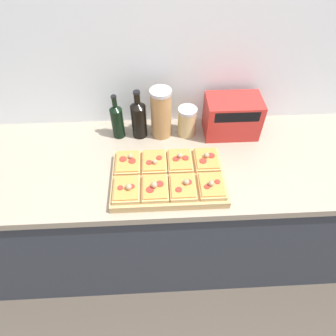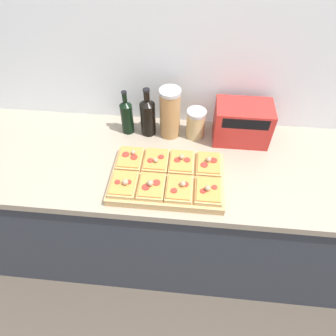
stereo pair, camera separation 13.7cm
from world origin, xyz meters
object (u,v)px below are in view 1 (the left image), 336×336
Objects in this scene: toaster_oven at (232,116)px; wine_bottle at (139,118)px; cutting_board at (168,178)px; olive_oil_bottle at (117,120)px; grain_jar_tall at (161,113)px; grain_jar_short at (187,121)px.

wine_bottle is at bearing 179.90° from toaster_oven.
olive_oil_bottle is at bearing 126.36° from cutting_board.
olive_oil_bottle is 0.91× the size of grain_jar_tall.
grain_jar_tall is (0.11, 0.00, 0.03)m from wine_bottle.
olive_oil_bottle is at bearing 179.92° from toaster_oven.
toaster_oven is (0.59, -0.00, 0.00)m from olive_oil_bottle.
grain_jar_short is (0.36, 0.00, -0.02)m from olive_oil_bottle.
toaster_oven is at bearing 43.63° from cutting_board.
grain_jar_short is (0.13, 0.00, -0.06)m from grain_jar_tall.
grain_jar_tall reaches higher than cutting_board.
grain_jar_tall is (0.23, 0.00, 0.03)m from olive_oil_bottle.
grain_jar_tall is 0.90× the size of toaster_oven.
olive_oil_bottle is 0.36m from grain_jar_short.
grain_jar_tall is at bearing 179.87° from toaster_oven.
wine_bottle is (0.11, 0.00, 0.01)m from olive_oil_bottle.
wine_bottle is 0.89× the size of toaster_oven.
toaster_oven is at bearing -0.08° from olive_oil_bottle.
cutting_board is at bearing -136.37° from toaster_oven.
cutting_board is at bearing -53.64° from olive_oil_bottle.
grain_jar_short is at bearing 0.00° from grain_jar_tall.
grain_jar_tall is (-0.02, 0.33, 0.12)m from cutting_board.
grain_jar_tall reaches higher than grain_jar_short.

